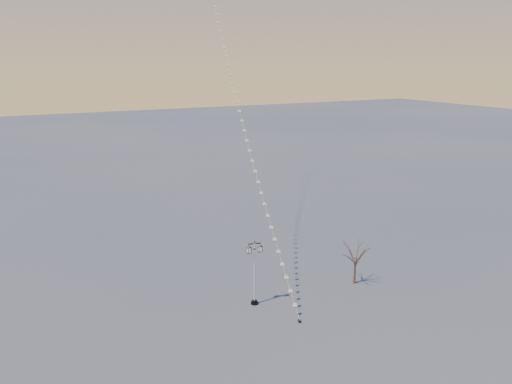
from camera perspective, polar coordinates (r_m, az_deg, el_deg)
ground at (r=35.82m, az=2.61°, el=-13.98°), size 300.00×300.00×0.00m
street_lamp at (r=36.43m, az=-0.18°, el=-8.75°), size 1.21×0.58×4.84m
bare_tree at (r=40.56m, az=11.17°, el=-6.99°), size 2.07×2.07×3.43m
kite_train at (r=48.93m, az=-2.18°, el=12.39°), size 8.85×37.15×30.60m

